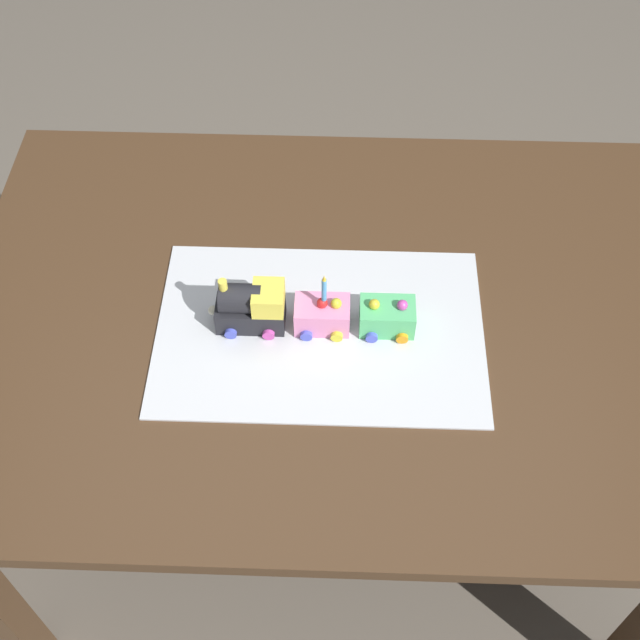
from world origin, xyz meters
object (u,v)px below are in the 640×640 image
birthday_candle (324,288)px  cake_car_hopper_mint_green (387,316)px  dining_table (329,344)px  cake_locomotive (251,306)px  cake_car_caboose_bubblegum (322,315)px

birthday_candle → cake_car_hopper_mint_green: bearing=-0.0°
cake_car_hopper_mint_green → birthday_candle: size_ratio=1.54×
dining_table → cake_car_hopper_mint_green: (0.11, -0.04, 0.14)m
dining_table → cake_car_hopper_mint_green: cake_car_hopper_mint_green is taller
cake_locomotive → cake_car_hopper_mint_green: bearing=-0.0°
cake_locomotive → cake_car_caboose_bubblegum: size_ratio=1.40×
cake_locomotive → cake_car_caboose_bubblegum: 0.13m
cake_locomotive → birthday_candle: (0.13, 0.00, 0.06)m
cake_locomotive → birthday_candle: bearing=0.0°
cake_car_caboose_bubblegum → cake_car_hopper_mint_green: 0.12m
cake_car_caboose_bubblegum → birthday_candle: 0.07m
birthday_candle → cake_car_caboose_bubblegum: bearing=-180.0°
cake_locomotive → cake_car_caboose_bubblegum: (0.13, -0.00, -0.02)m
dining_table → cake_car_hopper_mint_green: size_ratio=14.00×
cake_locomotive → cake_car_caboose_bubblegum: bearing=-0.0°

